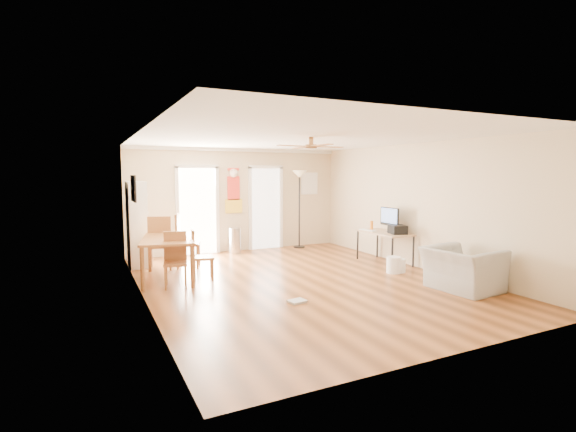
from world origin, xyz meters
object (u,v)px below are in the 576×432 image
dining_chair_right_b (203,255)px  dining_chair_near (175,260)px  armchair (462,269)px  dining_table (169,258)px  wastebasket_a (394,265)px  dining_chair_right_a (188,241)px  printer (398,229)px  torchiere_lamp (299,209)px  wastebasket_b (400,266)px  dining_chair_far (160,243)px  computer_desk (384,247)px  trash_can (235,241)px  bookshelf (137,224)px

dining_chair_right_b → dining_chair_near: 0.65m
dining_chair_near → armchair: (4.31, -2.31, -0.11)m
dining_table → wastebasket_a: bearing=-19.6°
dining_chair_right_a → printer: (4.05, -1.81, 0.22)m
armchair → torchiere_lamp: bearing=2.3°
dining_table → printer: 4.71m
dining_chair_near → wastebasket_b: 4.34m
dining_table → dining_chair_far: (-0.01, 0.95, 0.16)m
dining_table → wastebasket_b: 4.48m
computer_desk → armchair: (-0.23, -2.33, 0.02)m
dining_chair_right_b → dining_chair_far: (-0.56, 1.26, 0.08)m
dining_chair_right_b → trash_can: size_ratio=1.48×
bookshelf → dining_chair_right_b: bearing=-63.2°
dining_chair_near → dining_chair_right_b: bearing=41.8°
bookshelf → armchair: (4.70, -4.40, -0.54)m
dining_chair_right_a → torchiere_lamp: 3.41m
bookshelf → printer: bearing=-27.1°
computer_desk → armchair: bearing=-95.6°
dining_table → dining_chair_right_b: size_ratio=1.67×
trash_can → wastebasket_a: bearing=-57.5°
dining_chair_right_a → dining_chair_right_b: dining_chair_right_a is taller
dining_chair_right_a → printer: size_ratio=3.08×
dining_chair_near → computer_desk: 4.54m
bookshelf → dining_chair_far: (0.39, -0.51, -0.35)m
wastebasket_b → trash_can: bearing=124.2°
dining_chair_right_b → wastebasket_b: dining_chair_right_b is taller
torchiere_lamp → armchair: bearing=-83.6°
wastebasket_b → wastebasket_a: bearing=178.2°
printer → wastebasket_b: (-0.37, -0.51, -0.65)m
torchiere_lamp → wastebasket_a: bearing=-84.4°
dining_chair_right_a → trash_can: size_ratio=1.77×
bookshelf → torchiere_lamp: (4.15, 0.50, 0.12)m
dining_chair_near → trash_can: size_ratio=1.50×
dining_chair_far → dining_chair_near: bearing=101.7°
printer → dining_chair_right_a: bearing=172.6°
printer → computer_desk: bearing=118.8°
computer_desk → wastebasket_b: bearing=-109.2°
dining_chair_right_b → printer: 4.11m
printer → armchair: (-0.30, -1.99, -0.42)m
trash_can → printer: size_ratio=1.74×
dining_chair_far → torchiere_lamp: (3.76, 1.00, 0.48)m
printer → dining_chair_far: bearing=174.3°
dining_chair_near → dining_table: bearing=101.1°
bookshelf → dining_chair_near: 2.16m
bookshelf → dining_chair_right_b: 2.05m
printer → wastebasket_a: size_ratio=1.12×
dining_chair_right_a → dining_chair_far: (-0.56, 0.08, -0.01)m
dining_table → trash_can: size_ratio=2.48×
bookshelf → dining_chair_far: bearing=-53.7°
wastebasket_a → armchair: 1.51m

